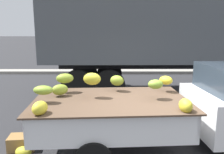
# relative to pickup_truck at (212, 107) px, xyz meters

# --- Properties ---
(curb_strip) EXTENTS (80.00, 0.80, 0.16)m
(curb_strip) POSITION_rel_pickup_truck_xyz_m (-1.27, 8.72, -0.80)
(curb_strip) COLOR gray
(curb_strip) RESTS_ON ground
(pickup_truck) EXTENTS (5.23, 2.13, 1.70)m
(pickup_truck) POSITION_rel_pickup_truck_xyz_m (0.00, 0.00, 0.00)
(pickup_truck) COLOR white
(pickup_truck) RESTS_ON ground
(semi_trailer) EXTENTS (12.03, 2.73, 3.95)m
(semi_trailer) POSITION_rel_pickup_truck_xyz_m (1.41, 4.52, 1.66)
(semi_trailer) COLOR #4C5156
(semi_trailer) RESTS_ON ground
(fallen_banana_bunch_near_tailgate) EXTENTS (0.37, 0.31, 0.22)m
(fallen_banana_bunch_near_tailgate) POSITION_rel_pickup_truck_xyz_m (-3.70, -0.36, -0.77)
(fallen_banana_bunch_near_tailgate) COLOR gold
(fallen_banana_bunch_near_tailgate) RESTS_ON ground
(produce_crate) EXTENTS (0.56, 0.41, 0.28)m
(produce_crate) POSITION_rel_pickup_truck_xyz_m (-3.84, -0.03, -0.74)
(produce_crate) COLOR olive
(produce_crate) RESTS_ON ground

